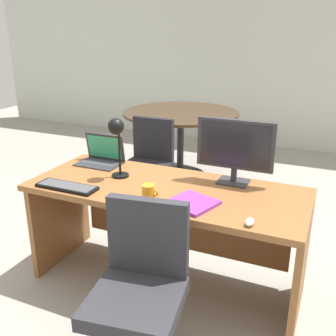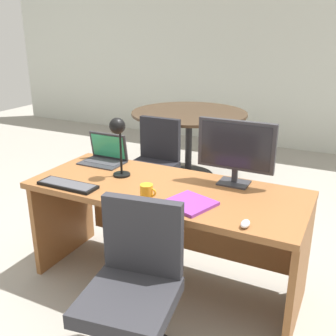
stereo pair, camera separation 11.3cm
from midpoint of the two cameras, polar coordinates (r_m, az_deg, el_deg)
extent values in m
plane|color=gray|center=(4.18, 7.37, -5.03)|extent=(12.00, 12.00, 0.00)
cube|color=silver|center=(6.13, 14.66, 15.92)|extent=(10.00, 0.10, 2.80)
cube|color=brown|center=(2.60, -1.58, -3.17)|extent=(1.83, 0.75, 0.04)
cube|color=brown|center=(3.21, -16.21, -6.70)|extent=(0.04, 0.66, 0.71)
cube|color=brown|center=(2.57, 17.41, -13.91)|extent=(0.04, 0.66, 0.71)
cube|color=brown|center=(2.98, 0.81, -7.26)|extent=(1.61, 0.02, 0.50)
cube|color=#2D2D33|center=(2.69, 8.22, -1.99)|extent=(0.20, 0.16, 0.01)
cube|color=#2D2D33|center=(2.68, 8.33, -0.88)|extent=(0.04, 0.02, 0.09)
cube|color=#2D2D33|center=(2.60, 8.50, 3.39)|extent=(0.51, 0.04, 0.33)
cube|color=black|center=(2.59, 8.37, 3.28)|extent=(0.46, 0.00, 0.29)
cube|color=#2D2D33|center=(3.07, -10.98, 0.59)|extent=(0.33, 0.22, 0.01)
cube|color=#38383D|center=(3.08, -10.81, 0.79)|extent=(0.28, 0.12, 0.00)
cube|color=#2D2D33|center=(3.11, -10.11, 3.03)|extent=(0.33, 0.04, 0.21)
cube|color=#2D9966|center=(3.10, -10.21, 2.97)|extent=(0.29, 0.03, 0.18)
cube|color=black|center=(2.67, -15.59, -2.64)|extent=(0.42, 0.13, 0.02)
cube|color=#47474C|center=(2.66, -15.61, -2.42)|extent=(0.38, 0.11, 0.00)
ellipsoid|color=silver|center=(2.14, 10.23, -7.71)|extent=(0.05, 0.08, 0.04)
cylinder|color=black|center=(2.80, -8.04, -1.06)|extent=(0.12, 0.12, 0.01)
cylinder|color=black|center=(2.75, -8.20, 2.12)|extent=(0.02, 0.02, 0.31)
sphere|color=black|center=(2.67, -8.75, 5.96)|extent=(0.11, 0.11, 0.11)
cube|color=purple|center=(2.34, 2.08, -5.08)|extent=(0.33, 0.32, 0.02)
cylinder|color=orange|center=(2.39, -4.22, -3.54)|extent=(0.08, 0.08, 0.10)
torus|color=orange|center=(2.38, -3.38, -3.59)|extent=(0.05, 0.01, 0.05)
cube|color=#2D2D33|center=(2.10, -6.38, -18.78)|extent=(0.52, 0.52, 0.08)
cube|color=#2D2D33|center=(2.12, -4.48, -9.85)|extent=(0.44, 0.13, 0.43)
cylinder|color=black|center=(4.86, 1.08, -1.00)|extent=(0.61, 0.61, 0.04)
cylinder|color=black|center=(4.74, 1.11, 3.41)|extent=(0.08, 0.08, 0.74)
cylinder|color=#3F2D1E|center=(4.65, 1.15, 7.96)|extent=(1.35, 1.35, 0.03)
cylinder|color=black|center=(4.07, -4.16, -5.31)|extent=(0.56, 0.56, 0.04)
cylinder|color=black|center=(4.00, -4.23, -2.91)|extent=(0.05, 0.05, 0.33)
cube|color=black|center=(3.93, -4.30, -0.14)|extent=(0.46, 0.46, 0.08)
cube|color=black|center=(4.03, -2.93, 4.25)|extent=(0.44, 0.06, 0.43)
camera|label=1|loc=(0.06, -91.25, -0.45)|focal=42.15mm
camera|label=2|loc=(0.06, 88.75, 0.45)|focal=42.15mm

